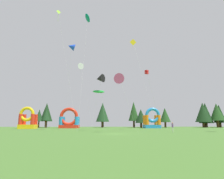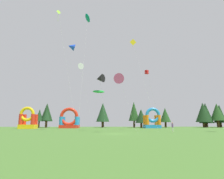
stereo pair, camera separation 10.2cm
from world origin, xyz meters
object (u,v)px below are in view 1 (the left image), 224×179
(kite_red_box, at_px, (147,72))
(inflatable_red_slide, at_px, (152,121))
(inflatable_orange_dome, at_px, (69,121))
(kite_pink_delta, at_px, (120,79))
(kite_teal_parafoil, at_px, (88,18))
(inflatable_blue_arch, at_px, (28,121))
(kite_blue_delta, at_px, (71,47))
(kite_lime_diamond, at_px, (59,15))
(kite_black_delta, at_px, (100,79))
(kite_white_delta, at_px, (79,66))
(kite_green_parafoil, at_px, (99,92))
(kite_yellow_diamond, at_px, (133,43))
(person_far_side, at_px, (173,126))

(kite_red_box, relative_size, inflatable_red_slide, 2.19)
(inflatable_orange_dome, bearing_deg, kite_pink_delta, -66.26)
(kite_red_box, height_order, kite_teal_parafoil, kite_teal_parafoil)
(inflatable_orange_dome, bearing_deg, inflatable_blue_arch, -149.70)
(kite_red_box, height_order, kite_blue_delta, kite_blue_delta)
(inflatable_orange_dome, relative_size, inflatable_red_slide, 1.00)
(kite_blue_delta, bearing_deg, kite_lime_diamond, -103.33)
(kite_black_delta, bearing_deg, kite_white_delta, 120.38)
(kite_pink_delta, distance_m, kite_teal_parafoil, 22.37)
(kite_green_parafoil, distance_m, kite_white_delta, 14.00)
(inflatable_red_slide, bearing_deg, inflatable_blue_arch, -171.97)
(inflatable_red_slide, bearing_deg, kite_lime_diamond, -140.02)
(kite_white_delta, relative_size, inflatable_blue_arch, 2.92)
(kite_yellow_diamond, xyz_separation_m, inflatable_orange_dome, (-17.08, 25.13, -16.35))
(kite_lime_diamond, xyz_separation_m, inflatable_orange_dome, (-0.44, 23.33, -23.55))
(kite_pink_delta, height_order, kite_teal_parafoil, kite_teal_parafoil)
(kite_green_parafoil, height_order, kite_white_delta, kite_white_delta)
(kite_yellow_diamond, bearing_deg, kite_black_delta, 153.20)
(kite_lime_diamond, height_order, kite_pink_delta, kite_lime_diamond)
(kite_black_delta, height_order, inflatable_orange_dome, kite_black_delta)
(kite_lime_diamond, height_order, person_far_side, kite_lime_diamond)
(kite_green_parafoil, xyz_separation_m, kite_teal_parafoil, (-2.99, 1.48, 18.83))
(kite_red_box, bearing_deg, kite_pink_delta, -122.78)
(kite_blue_delta, distance_m, inflatable_orange_dome, 24.82)
(kite_lime_diamond, xyz_separation_m, inflatable_blue_arch, (-11.33, 16.97, -23.55))
(kite_blue_delta, distance_m, kite_pink_delta, 22.47)
(inflatable_blue_arch, bearing_deg, kite_black_delta, -36.03)
(kite_white_delta, relative_size, inflatable_red_slide, 2.77)
(kite_blue_delta, relative_size, kite_teal_parafoil, 0.80)
(kite_lime_diamond, relative_size, kite_pink_delta, 2.57)
(person_far_side, bearing_deg, kite_teal_parafoil, -106.78)
(kite_pink_delta, distance_m, inflatable_red_slide, 33.46)
(kite_black_delta, height_order, inflatable_blue_arch, kite_black_delta)
(kite_red_box, bearing_deg, kite_white_delta, 158.23)
(kite_green_parafoil, xyz_separation_m, kite_pink_delta, (3.88, -9.79, 0.77))
(inflatable_orange_dome, xyz_separation_m, inflatable_blue_arch, (-10.90, -6.37, 0.01))
(kite_lime_diamond, xyz_separation_m, kite_blue_delta, (1.84, 7.75, -4.37))
(kite_green_parafoil, distance_m, inflatable_red_slide, 27.22)
(kite_green_parafoil, xyz_separation_m, inflatable_red_slide, (17.38, 20.02, -6.22))
(inflatable_red_slide, bearing_deg, kite_pink_delta, -114.36)
(kite_green_parafoil, distance_m, person_far_side, 17.89)
(kite_blue_delta, height_order, person_far_side, kite_blue_delta)
(person_far_side, bearing_deg, inflatable_blue_arch, -108.23)
(kite_blue_delta, xyz_separation_m, kite_pink_delta, (11.28, -15.25, -12.06))
(kite_lime_diamond, xyz_separation_m, kite_pink_delta, (13.12, -7.49, -16.42))
(kite_blue_delta, xyz_separation_m, inflatable_blue_arch, (-13.17, 9.21, -19.18))
(kite_yellow_diamond, height_order, kite_teal_parafoil, kite_teal_parafoil)
(kite_lime_diamond, bearing_deg, kite_white_delta, 72.69)
(kite_green_parafoil, bearing_deg, inflatable_orange_dome, 114.71)
(kite_red_box, height_order, inflatable_orange_dome, kite_red_box)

